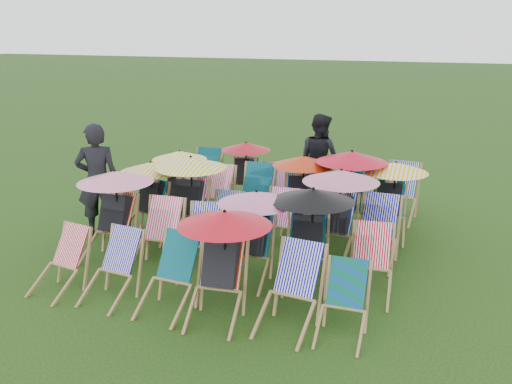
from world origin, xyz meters
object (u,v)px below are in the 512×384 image
(deckchair_5, at_px, (343,304))
(deckchair_29, at_px, (399,193))
(deckchair_0, at_px, (59,262))
(person_left, at_px, (98,180))
(person_rear, at_px, (319,159))

(deckchair_5, xyz_separation_m, deckchair_29, (0.18, 4.52, 0.09))
(deckchair_0, xyz_separation_m, person_left, (-0.72, 2.05, 0.55))
(deckchair_0, distance_m, deckchair_29, 6.11)
(deckchair_0, distance_m, deckchair_5, 3.85)
(deckchair_29, bearing_deg, person_rear, 167.22)
(deckchair_5, relative_size, deckchair_29, 0.83)
(deckchair_0, distance_m, person_left, 2.24)
(deckchair_0, height_order, deckchair_29, deckchair_29)
(deckchair_5, height_order, person_left, person_left)
(deckchair_5, xyz_separation_m, person_rear, (-1.47, 5.08, 0.49))
(deckchair_0, relative_size, deckchair_29, 0.86)
(deckchair_0, bearing_deg, person_rear, 76.07)
(deckchair_0, xyz_separation_m, person_rear, (2.39, 5.16, 0.48))
(deckchair_0, relative_size, person_left, 0.45)
(person_left, height_order, person_rear, person_left)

